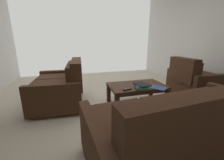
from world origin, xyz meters
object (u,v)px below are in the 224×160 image
object	(u,v)px
loveseat_near	(62,86)
coffee_table	(137,88)
armchair_side	(193,81)
book_stack	(142,86)
tv_remote	(127,89)
sofa_main	(187,125)
loose_magazine	(158,87)

from	to	relation	value
loveseat_near	coffee_table	world-z (taller)	loveseat_near
armchair_side	loveseat_near	bearing A→B (deg)	-9.43
book_stack	tv_remote	size ratio (longest dim) A/B	2.06
loveseat_near	coffee_table	bearing A→B (deg)	161.80
sofa_main	armchair_side	size ratio (longest dim) A/B	2.40
sofa_main	coffee_table	distance (m)	1.31
sofa_main	book_stack	distance (m)	1.09
book_stack	loose_magazine	size ratio (longest dim) A/B	1.16
armchair_side	tv_remote	size ratio (longest dim) A/B	5.28
sofa_main	tv_remote	distance (m)	1.11
loveseat_near	loose_magazine	size ratio (longest dim) A/B	4.25
sofa_main	armchair_side	world-z (taller)	armchair_side
loveseat_near	tv_remote	size ratio (longest dim) A/B	7.53
tv_remote	loose_magazine	bearing A→B (deg)	176.67
loveseat_near	loose_magazine	bearing A→B (deg)	156.89
book_stack	tv_remote	bearing A→B (deg)	1.41
armchair_side	tv_remote	distance (m)	1.62
book_stack	coffee_table	bearing A→B (deg)	-94.16
coffee_table	armchair_side	xyz separation A→B (m)	(-1.31, -0.00, 0.03)
coffee_table	armchair_side	size ratio (longest dim) A/B	1.20
sofa_main	armchair_side	xyz separation A→B (m)	(-1.36, -1.31, 0.00)
loveseat_near	coffee_table	xyz separation A→B (m)	(-1.37, 0.45, -0.01)
coffee_table	loose_magazine	size ratio (longest dim) A/B	3.57
loveseat_near	armchair_side	size ratio (longest dim) A/B	1.43
coffee_table	loose_magazine	xyz separation A→B (m)	(-0.28, 0.26, 0.07)
sofa_main	book_stack	xyz separation A→B (m)	(-0.03, -1.09, 0.08)
loveseat_near	book_stack	xyz separation A→B (m)	(-1.36, 0.67, 0.09)
coffee_table	loose_magazine	bearing A→B (deg)	137.96
sofa_main	coffee_table	size ratio (longest dim) A/B	2.00
sofa_main	loose_magazine	xyz separation A→B (m)	(-0.33, -1.05, 0.05)
loose_magazine	sofa_main	bearing A→B (deg)	40.68
book_stack	loose_magazine	distance (m)	0.30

